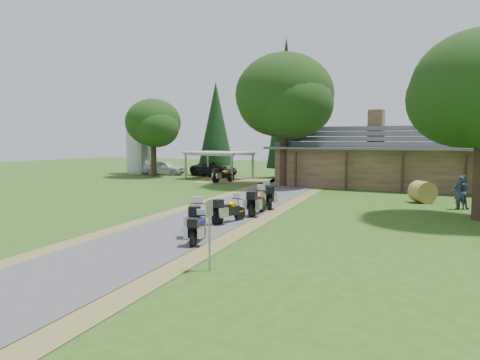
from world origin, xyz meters
The scene contains 21 objects.
ground centered at (0.00, 0.00, 0.00)m, with size 120.00×120.00×0.00m, color #2A4D15.
driveway centered at (-0.50, 4.00, 0.00)m, with size 46.00×46.00×0.00m, color #4F4F52.
lodge centered at (6.00, 24.00, 2.45)m, with size 21.40×9.40×4.90m, color brown, non-canonical shape.
silo centered at (-22.57, 25.62, 2.99)m, with size 2.94×2.94×5.97m, color gray.
carport centered at (-11.16, 23.32, 1.30)m, with size 5.98×3.99×2.59m, color silver, non-canonical shape.
car_white_sedan centered at (-18.99, 25.22, 0.96)m, with size 5.74×2.42×1.91m, color silver.
car_dark_suv centered at (-13.42, 26.17, 1.09)m, with size 5.67×2.41×2.17m, color black.
motorcycle_row_a centered at (1.98, -0.79, 0.58)m, with size 1.70×0.55×1.16m, color #131197, non-canonical shape.
motorcycle_row_b centered at (1.08, 0.50, 0.71)m, with size 2.08×0.68×1.42m, color #B3B5BB, non-canonical shape.
motorcycle_row_c centered at (0.98, 3.33, 0.65)m, with size 1.90×0.62×1.30m, color #C68400, non-canonical shape.
motorcycle_row_d centered at (1.15, 5.95, 0.72)m, with size 2.10×0.68×1.43m, color #D0431F, non-canonical shape.
motorcycle_row_e centered at (0.58, 8.45, 0.72)m, with size 2.10×0.69×1.44m, color black, non-canonical shape.
motorcycle_carport_a centered at (-9.07, 20.46, 0.70)m, with size 2.06×0.67×1.41m, color orange, non-canonical shape.
person_a centered at (10.00, 12.75, 1.05)m, with size 0.60×0.43×2.11m, color navy.
person_b centered at (10.02, 12.92, 1.10)m, with size 0.62×0.45×2.19m, color navy.
hay_bale centered at (7.90, 14.62, 0.64)m, with size 1.29×1.29×1.18m, color olive.
sign_post centered at (4.20, -3.63, 1.03)m, with size 0.37×0.06×2.06m, color gray, non-canonical shape.
oak_lodge_left centered at (-3.25, 20.13, 5.89)m, with size 7.85×7.85×11.77m, color #17320F, non-canonical shape.
oak_silo centered at (-18.59, 22.94, 4.41)m, with size 5.56×5.56×8.82m, color #17320F, non-canonical shape.
cedar_near centered at (-6.15, 27.60, 6.75)m, with size 3.70×3.70×13.51m, color black.
cedar_far centered at (-14.56, 28.50, 4.93)m, with size 3.75×3.75×9.86m, color black.
Camera 1 is at (11.08, -14.89, 3.77)m, focal length 35.00 mm.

